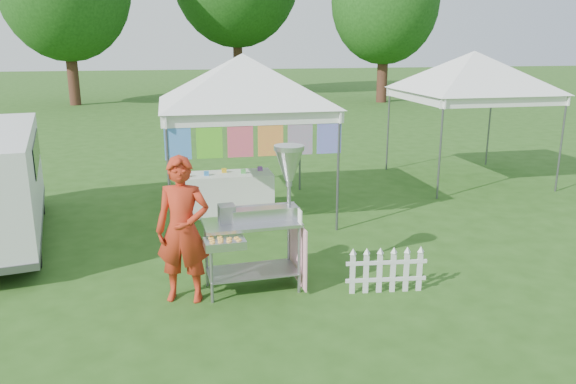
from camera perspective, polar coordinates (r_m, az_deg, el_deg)
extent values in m
plane|color=#264C15|center=(7.73, -0.70, -9.50)|extent=(120.00, 120.00, 0.00)
cylinder|color=#59595E|center=(9.23, -12.00, 1.18)|extent=(0.04, 0.04, 2.10)
cylinder|color=#59595E|center=(9.65, 5.10, 2.05)|extent=(0.04, 0.04, 2.10)
cylinder|color=#59595E|center=(12.01, -12.13, 4.37)|extent=(0.04, 0.04, 2.10)
cylinder|color=#59595E|center=(12.33, 1.21, 4.98)|extent=(0.04, 0.04, 2.10)
cube|color=white|center=(9.16, -3.35, 7.43)|extent=(3.00, 0.03, 0.22)
cube|color=white|center=(11.95, -5.49, 9.19)|extent=(3.00, 0.03, 0.22)
pyramid|color=white|center=(10.48, -4.67, 13.86)|extent=(4.24, 4.24, 0.90)
cylinder|color=#59595E|center=(9.15, -3.36, 7.93)|extent=(3.00, 0.03, 0.03)
cube|color=blue|center=(9.09, -11.16, 5.40)|extent=(0.42, 0.01, 0.70)
cube|color=green|center=(9.12, -8.01, 5.56)|extent=(0.42, 0.01, 0.70)
cube|color=#CE199C|center=(9.16, -4.88, 5.70)|extent=(0.42, 0.01, 0.70)
cube|color=#E61943|center=(9.24, -1.78, 5.83)|extent=(0.42, 0.01, 0.70)
cube|color=teal|center=(9.34, 1.25, 5.93)|extent=(0.42, 0.01, 0.70)
cube|color=purple|center=(9.47, 4.21, 6.02)|extent=(0.42, 0.01, 0.70)
cylinder|color=#59595E|center=(12.01, 15.21, 4.17)|extent=(0.04, 0.04, 2.10)
cylinder|color=#59595E|center=(13.54, 26.00, 4.36)|extent=(0.04, 0.04, 2.10)
cylinder|color=#59595E|center=(14.55, 10.13, 6.31)|extent=(0.04, 0.04, 2.10)
cylinder|color=#59595E|center=(15.84, 19.76, 6.36)|extent=(0.04, 0.04, 2.10)
cube|color=white|center=(12.59, 21.34, 8.54)|extent=(3.00, 0.03, 0.22)
cube|color=white|center=(15.04, 15.40, 9.93)|extent=(3.00, 0.03, 0.22)
pyramid|color=white|center=(13.74, 18.46, 13.45)|extent=(4.24, 4.24, 0.90)
cylinder|color=#59595E|center=(12.58, 21.37, 8.90)|extent=(3.00, 0.03, 0.03)
cylinder|color=#3E2016|center=(31.26, -21.09, 11.87)|extent=(0.56, 0.56, 3.96)
cylinder|color=#3E2016|center=(35.17, -5.12, 13.76)|extent=(0.56, 0.56, 4.84)
cylinder|color=#3E2016|center=(31.09, 9.58, 12.23)|extent=(0.56, 0.56, 3.52)
ellipsoid|color=#26621B|center=(31.12, 9.87, 18.56)|extent=(5.60, 5.60, 6.44)
cylinder|color=gray|center=(7.15, -7.79, -7.69)|extent=(0.04, 0.04, 0.93)
cylinder|color=gray|center=(7.36, 1.15, -6.86)|extent=(0.04, 0.04, 0.93)
cylinder|color=gray|center=(7.63, -8.31, -6.20)|extent=(0.04, 0.04, 0.93)
cylinder|color=gray|center=(7.83, 0.08, -5.48)|extent=(0.04, 0.04, 0.93)
cube|color=gray|center=(7.55, -3.64, -8.01)|extent=(1.21, 0.65, 0.02)
cube|color=#B7B7BC|center=(7.31, -3.73, -3.14)|extent=(1.28, 0.69, 0.04)
cube|color=#B7B7BC|center=(7.37, -2.40, -2.18)|extent=(0.89, 0.30, 0.16)
cube|color=gray|center=(7.27, -6.24, -2.20)|extent=(0.22, 0.24, 0.23)
cylinder|color=gray|center=(7.34, 0.10, 0.77)|extent=(0.05, 0.05, 0.93)
cone|color=#B7B7BC|center=(7.28, 0.10, 2.75)|extent=(0.39, 0.39, 0.42)
cylinder|color=#B7B7BC|center=(7.24, 0.10, 4.51)|extent=(0.41, 0.41, 0.06)
cube|color=#B7B7BC|center=(6.91, -6.45, -5.22)|extent=(0.51, 0.34, 0.10)
cube|color=pink|center=(7.61, 1.03, -6.10)|extent=(0.06, 0.78, 0.84)
cube|color=white|center=(7.13, 1.22, -2.53)|extent=(0.02, 0.15, 0.19)
imported|color=#AE2A15|center=(7.14, -10.63, -3.82)|extent=(0.78, 0.61, 1.87)
cube|color=black|center=(10.62, -24.19, 3.74)|extent=(0.43, 2.39, 0.49)
cylinder|color=black|center=(9.01, -24.51, -5.22)|extent=(0.29, 0.62, 0.60)
cylinder|color=black|center=(11.71, -24.08, -0.67)|extent=(0.29, 0.62, 0.60)
cube|color=silver|center=(7.45, 6.57, -8.25)|extent=(0.07, 0.03, 0.56)
cube|color=silver|center=(7.48, 7.93, -8.17)|extent=(0.07, 0.03, 0.56)
cube|color=silver|center=(7.53, 9.28, -8.09)|extent=(0.07, 0.03, 0.56)
cube|color=silver|center=(7.57, 10.61, -8.01)|extent=(0.07, 0.03, 0.56)
cube|color=silver|center=(7.62, 11.92, -7.92)|extent=(0.07, 0.03, 0.56)
cube|color=silver|center=(7.68, 13.21, -7.83)|extent=(0.07, 0.03, 0.56)
cube|color=silver|center=(7.59, 9.91, -8.74)|extent=(1.08, 0.15, 0.05)
cube|color=silver|center=(7.50, 9.99, -7.07)|extent=(1.08, 0.15, 0.05)
cube|color=white|center=(10.82, -6.40, -0.14)|extent=(1.80, 0.70, 0.78)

